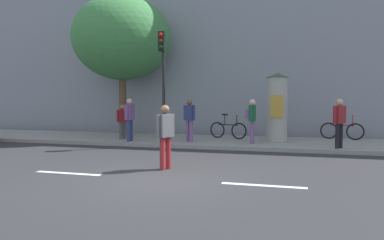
{
  "coord_description": "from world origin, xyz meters",
  "views": [
    {
      "loc": [
        2.77,
        -7.33,
        1.81
      ],
      "look_at": [
        0.28,
        2.0,
        1.27
      ],
      "focal_mm": 31.82,
      "sensor_mm": 36.0,
      "label": 1
    }
  ],
  "objects_px": {
    "pedestrian_with_backpack": "(189,117)",
    "pedestrian_with_bag": "(339,119)",
    "pedestrian_in_light_jacket": "(130,116)",
    "bicycle_leaning": "(342,130)",
    "street_tree": "(122,39)",
    "pedestrian_tallest": "(165,132)",
    "poster_column": "(277,107)",
    "pedestrian_near_pole": "(122,119)",
    "bicycle_upright": "(228,130)",
    "traffic_light": "(163,69)",
    "pedestrian_in_dark_shirt": "(252,117)"
  },
  "relations": [
    {
      "from": "pedestrian_with_backpack",
      "to": "pedestrian_with_bag",
      "type": "distance_m",
      "value": 5.62
    },
    {
      "from": "pedestrian_in_light_jacket",
      "to": "bicycle_leaning",
      "type": "distance_m",
      "value": 9.09
    },
    {
      "from": "street_tree",
      "to": "pedestrian_tallest",
      "type": "height_order",
      "value": "street_tree"
    },
    {
      "from": "pedestrian_tallest",
      "to": "bicycle_leaning",
      "type": "relative_size",
      "value": 0.98
    },
    {
      "from": "pedestrian_with_bag",
      "to": "bicycle_leaning",
      "type": "relative_size",
      "value": 1.0
    },
    {
      "from": "poster_column",
      "to": "pedestrian_near_pole",
      "type": "bearing_deg",
      "value": -172.11
    },
    {
      "from": "pedestrian_in_light_jacket",
      "to": "bicycle_upright",
      "type": "distance_m",
      "value": 4.34
    },
    {
      "from": "traffic_light",
      "to": "pedestrian_near_pole",
      "type": "xyz_separation_m",
      "value": [
        -2.2,
        0.9,
        -2.05
      ]
    },
    {
      "from": "street_tree",
      "to": "bicycle_upright",
      "type": "relative_size",
      "value": 3.89
    },
    {
      "from": "traffic_light",
      "to": "bicycle_upright",
      "type": "xyz_separation_m",
      "value": [
        2.21,
        2.33,
        -2.52
      ]
    },
    {
      "from": "pedestrian_with_backpack",
      "to": "pedestrian_tallest",
      "type": "bearing_deg",
      "value": -82.0
    },
    {
      "from": "poster_column",
      "to": "bicycle_upright",
      "type": "xyz_separation_m",
      "value": [
        -2.11,
        0.52,
        -1.04
      ]
    },
    {
      "from": "bicycle_upright",
      "to": "traffic_light",
      "type": "bearing_deg",
      "value": -133.5
    },
    {
      "from": "pedestrian_tallest",
      "to": "bicycle_upright",
      "type": "relative_size",
      "value": 0.99
    },
    {
      "from": "pedestrian_with_backpack",
      "to": "pedestrian_in_light_jacket",
      "type": "height_order",
      "value": "pedestrian_in_light_jacket"
    },
    {
      "from": "traffic_light",
      "to": "pedestrian_near_pole",
      "type": "bearing_deg",
      "value": 157.62
    },
    {
      "from": "pedestrian_in_dark_shirt",
      "to": "pedestrian_in_light_jacket",
      "type": "relative_size",
      "value": 0.98
    },
    {
      "from": "traffic_light",
      "to": "pedestrian_with_backpack",
      "type": "bearing_deg",
      "value": 40.99
    },
    {
      "from": "pedestrian_near_pole",
      "to": "pedestrian_in_light_jacket",
      "type": "bearing_deg",
      "value": -44.85
    },
    {
      "from": "pedestrian_in_light_jacket",
      "to": "bicycle_leaning",
      "type": "height_order",
      "value": "pedestrian_in_light_jacket"
    },
    {
      "from": "pedestrian_with_backpack",
      "to": "bicycle_upright",
      "type": "xyz_separation_m",
      "value": [
        1.34,
        1.57,
        -0.64
      ]
    },
    {
      "from": "poster_column",
      "to": "pedestrian_near_pole",
      "type": "relative_size",
      "value": 1.89
    },
    {
      "from": "street_tree",
      "to": "bicycle_upright",
      "type": "bearing_deg",
      "value": -2.49
    },
    {
      "from": "street_tree",
      "to": "pedestrian_tallest",
      "type": "bearing_deg",
      "value": -55.78
    },
    {
      "from": "bicycle_leaning",
      "to": "pedestrian_in_dark_shirt",
      "type": "bearing_deg",
      "value": -146.25
    },
    {
      "from": "poster_column",
      "to": "pedestrian_near_pole",
      "type": "xyz_separation_m",
      "value": [
        -6.51,
        -0.9,
        -0.57
      ]
    },
    {
      "from": "street_tree",
      "to": "pedestrian_with_bag",
      "type": "bearing_deg",
      "value": -13.83
    },
    {
      "from": "street_tree",
      "to": "pedestrian_in_dark_shirt",
      "type": "relative_size",
      "value": 3.86
    },
    {
      "from": "poster_column",
      "to": "pedestrian_with_backpack",
      "type": "xyz_separation_m",
      "value": [
        -3.45,
        -1.05,
        -0.4
      ]
    },
    {
      "from": "bicycle_leaning",
      "to": "pedestrian_with_bag",
      "type": "bearing_deg",
      "value": -100.52
    },
    {
      "from": "pedestrian_near_pole",
      "to": "bicycle_upright",
      "type": "relative_size",
      "value": 0.87
    },
    {
      "from": "traffic_light",
      "to": "pedestrian_in_dark_shirt",
      "type": "xyz_separation_m",
      "value": [
        3.38,
        0.8,
        -1.88
      ]
    },
    {
      "from": "street_tree",
      "to": "pedestrian_in_light_jacket",
      "type": "xyz_separation_m",
      "value": [
        1.46,
        -2.31,
        -3.62
      ]
    },
    {
      "from": "poster_column",
      "to": "pedestrian_with_backpack",
      "type": "relative_size",
      "value": 1.62
    },
    {
      "from": "pedestrian_tallest",
      "to": "pedestrian_in_dark_shirt",
      "type": "distance_m",
      "value": 5.26
    },
    {
      "from": "pedestrian_tallest",
      "to": "pedestrian_in_dark_shirt",
      "type": "height_order",
      "value": "pedestrian_in_dark_shirt"
    },
    {
      "from": "poster_column",
      "to": "pedestrian_with_bag",
      "type": "distance_m",
      "value": 2.7
    },
    {
      "from": "street_tree",
      "to": "bicycle_upright",
      "type": "xyz_separation_m",
      "value": [
        5.2,
        -0.23,
        -4.28
      ]
    },
    {
      "from": "poster_column",
      "to": "bicycle_leaning",
      "type": "height_order",
      "value": "poster_column"
    },
    {
      "from": "poster_column",
      "to": "bicycle_leaning",
      "type": "distance_m",
      "value": 3.23
    },
    {
      "from": "pedestrian_with_backpack",
      "to": "pedestrian_in_light_jacket",
      "type": "relative_size",
      "value": 0.98
    },
    {
      "from": "bicycle_leaning",
      "to": "poster_column",
      "type": "bearing_deg",
      "value": -152.21
    },
    {
      "from": "pedestrian_in_light_jacket",
      "to": "bicycle_upright",
      "type": "bearing_deg",
      "value": 29.09
    },
    {
      "from": "pedestrian_in_light_jacket",
      "to": "pedestrian_with_bag",
      "type": "bearing_deg",
      "value": -0.13
    },
    {
      "from": "traffic_light",
      "to": "bicycle_leaning",
      "type": "distance_m",
      "value": 8.14
    },
    {
      "from": "pedestrian_near_pole",
      "to": "bicycle_leaning",
      "type": "xyz_separation_m",
      "value": [
        9.22,
        2.33,
        -0.47
      ]
    },
    {
      "from": "poster_column",
      "to": "pedestrian_tallest",
      "type": "distance_m",
      "value": 6.58
    },
    {
      "from": "pedestrian_in_dark_shirt",
      "to": "bicycle_leaning",
      "type": "relative_size",
      "value": 0.99
    },
    {
      "from": "pedestrian_tallest",
      "to": "pedestrian_near_pole",
      "type": "relative_size",
      "value": 1.15
    },
    {
      "from": "traffic_light",
      "to": "pedestrian_in_light_jacket",
      "type": "xyz_separation_m",
      "value": [
        -1.53,
        0.25,
        -1.86
      ]
    }
  ]
}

